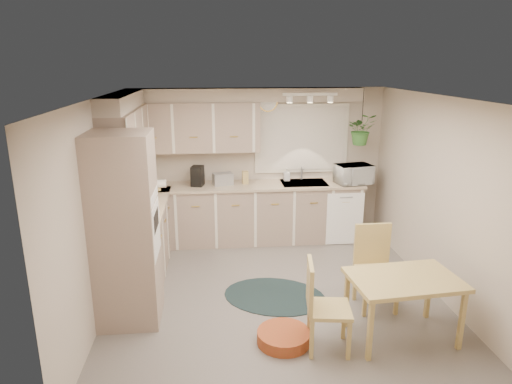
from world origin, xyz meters
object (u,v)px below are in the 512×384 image
chair_back (377,269)px  microwave (354,172)px  dining_table (402,308)px  chair_left (329,307)px  braided_rug (274,296)px  pet_bed (284,337)px

chair_back → microwave: 2.23m
dining_table → chair_back: size_ratio=1.12×
chair_left → chair_back: bearing=142.5°
chair_left → chair_back: 1.04m
braided_rug → chair_left: bearing=-70.3°
chair_left → braided_rug: (-0.39, 1.09, -0.46)m
dining_table → microwave: (0.29, 2.73, 0.78)m
chair_left → chair_back: chair_back is taller
microwave → pet_bed: bearing=-131.4°
chair_left → chair_back: size_ratio=0.96×
chair_left → chair_back: (0.74, 0.73, 0.02)m
dining_table → pet_bed: bearing=179.2°
braided_rug → microwave: size_ratio=2.33×
chair_left → microwave: bearing=167.0°
chair_back → pet_bed: bearing=27.2°
chair_back → pet_bed: 1.38m
microwave → dining_table: bearing=-108.3°
pet_bed → microwave: size_ratio=1.02×
dining_table → chair_back: 0.64m
microwave → chair_left: bearing=-123.1°
chair_left → microwave: (1.09, 2.84, 0.66)m
braided_rug → pet_bed: pet_bed is taller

